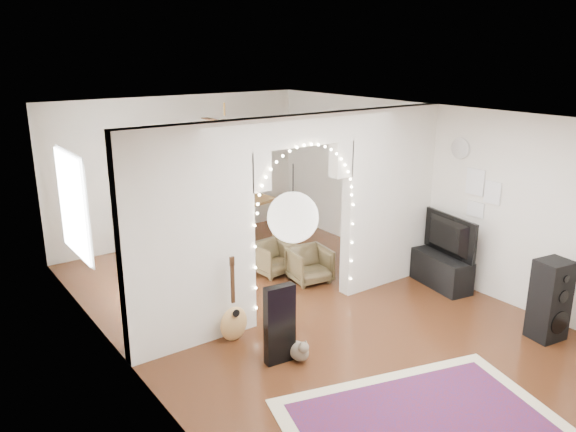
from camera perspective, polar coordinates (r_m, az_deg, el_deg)
floor at (r=8.01m, az=1.28°, el=-9.28°), size 7.50×7.50×0.00m
ceiling at (r=7.25m, az=1.42°, el=10.29°), size 5.00×7.50×0.02m
wall_back at (r=10.66m, az=-10.93°, el=4.68°), size 5.00×0.02×2.70m
wall_front at (r=5.25m, az=27.24°, el=-9.52°), size 5.00×0.02×2.70m
wall_left at (r=6.41m, az=-16.84°, el=-3.73°), size 0.02×7.50×2.70m
wall_right at (r=9.20m, az=13.89°, el=2.61°), size 0.02×7.50×2.70m
divider_wall at (r=7.50m, az=1.35°, el=0.56°), size 5.00×0.20×2.70m
fairy_lights at (r=7.37m, az=1.97°, el=1.27°), size 1.64×0.04×1.60m
window at (r=8.03m, az=-21.02°, el=1.07°), size 0.04×1.20×1.40m
wall_clock at (r=8.67m, az=17.16°, el=6.59°), size 0.03×0.31×0.31m
picture_frames at (r=8.56m, az=18.93°, el=2.19°), size 0.02×0.50×0.70m
paper_lantern at (r=4.33m, az=0.51°, el=-0.13°), size 0.40×0.40×0.40m
ceiling_fan at (r=8.95m, az=-6.45°, el=9.46°), size 1.10×1.10×0.30m
area_rug at (r=5.89m, az=14.13°, el=-20.27°), size 3.08×2.62×0.02m
guitar_case at (r=6.53m, az=-0.86°, el=-10.95°), size 0.37×0.16×0.95m
acoustic_guitar at (r=7.03m, az=-5.56°, el=-9.50°), size 0.39×0.17×0.94m
tabby_cat at (r=6.72m, az=1.12°, el=-13.49°), size 0.25×0.48×0.31m
floor_speaker at (r=7.73m, az=25.08°, el=-7.74°), size 0.45×0.41×1.03m
media_console at (r=8.91m, az=15.31°, el=-5.38°), size 0.57×1.05×0.50m
tv at (r=8.72m, az=15.58°, el=-1.97°), size 0.33×1.08×0.62m
bookcase at (r=10.38m, az=-12.70°, el=0.92°), size 1.53×0.63×1.53m
dining_table at (r=10.67m, az=-4.72°, el=1.25°), size 1.32×0.99×0.76m
flower_vase at (r=10.63m, az=-4.74°, el=2.13°), size 0.21×0.21×0.19m
dining_chair_left at (r=9.07m, az=-1.55°, el=-4.28°), size 0.62×0.64×0.53m
dining_chair_right at (r=8.77m, az=2.21°, el=-4.98°), size 0.67×0.68×0.55m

